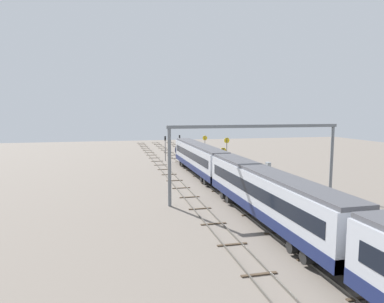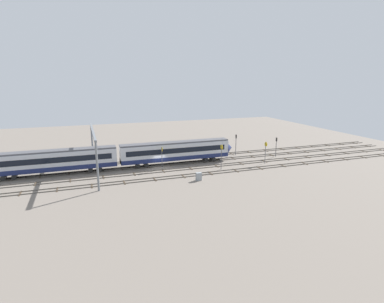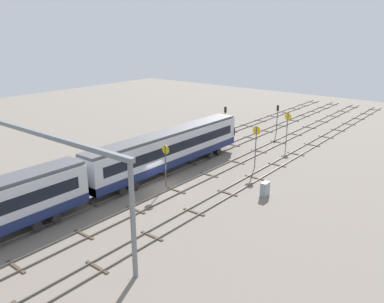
{
  "view_description": "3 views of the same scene",
  "coord_description": "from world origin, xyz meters",
  "px_view_note": "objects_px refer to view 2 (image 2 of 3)",
  "views": [
    {
      "loc": [
        -48.61,
        15.62,
        10.23
      ],
      "look_at": [
        6.89,
        2.66,
        3.42
      ],
      "focal_mm": 32.04,
      "sensor_mm": 36.0,
      "label": 1
    },
    {
      "loc": [
        -14.96,
        -62.32,
        18.59
      ],
      "look_at": [
        7.75,
        2.1,
        2.53
      ],
      "focal_mm": 29.55,
      "sensor_mm": 36.0,
      "label": 2
    },
    {
      "loc": [
        -28.64,
        -27.23,
        16.36
      ],
      "look_at": [
        6.43,
        0.72,
        2.2
      ],
      "focal_mm": 36.3,
      "sensor_mm": 36.0,
      "label": 3
    }
  ],
  "objects_px": {
    "train": "(56,162)",
    "speed_sign_near_foreground": "(266,149)",
    "relay_cabinet": "(199,177)",
    "speed_sign_far_trackside": "(162,154)",
    "speed_sign_mid_trackside": "(221,153)",
    "signal_light_trackside_approach": "(276,144)",
    "signal_light_trackside_departure": "(236,142)",
    "overhead_gantry": "(94,141)"
  },
  "relations": [
    {
      "from": "train",
      "to": "speed_sign_near_foreground",
      "type": "bearing_deg",
      "value": -8.26
    },
    {
      "from": "train",
      "to": "speed_sign_near_foreground",
      "type": "height_order",
      "value": "train"
    },
    {
      "from": "train",
      "to": "relay_cabinet",
      "type": "xyz_separation_m",
      "value": [
        24.88,
        -12.5,
        -1.92
      ]
    },
    {
      "from": "train",
      "to": "speed_sign_far_trackside",
      "type": "distance_m",
      "value": 20.58
    },
    {
      "from": "speed_sign_near_foreground",
      "to": "speed_sign_mid_trackside",
      "type": "xyz_separation_m",
      "value": [
        -11.17,
        -1.16,
        0.26
      ]
    },
    {
      "from": "train",
      "to": "speed_sign_far_trackside",
      "type": "relative_size",
      "value": 16.05
    },
    {
      "from": "signal_light_trackside_approach",
      "to": "signal_light_trackside_departure",
      "type": "distance_m",
      "value": 9.56
    },
    {
      "from": "overhead_gantry",
      "to": "speed_sign_near_foreground",
      "type": "xyz_separation_m",
      "value": [
        35.83,
        -3.92,
        -3.39
      ]
    },
    {
      "from": "speed_sign_near_foreground",
      "to": "signal_light_trackside_departure",
      "type": "height_order",
      "value": "signal_light_trackside_departure"
    },
    {
      "from": "speed_sign_near_foreground",
      "to": "speed_sign_far_trackside",
      "type": "relative_size",
      "value": 1.04
    },
    {
      "from": "speed_sign_near_foreground",
      "to": "relay_cabinet",
      "type": "relative_size",
      "value": 3.31
    },
    {
      "from": "signal_light_trackside_departure",
      "to": "relay_cabinet",
      "type": "distance_m",
      "value": 21.95
    },
    {
      "from": "train",
      "to": "signal_light_trackside_approach",
      "type": "bearing_deg",
      "value": -2.06
    },
    {
      "from": "relay_cabinet",
      "to": "overhead_gantry",
      "type": "bearing_deg",
      "value": 150.17
    },
    {
      "from": "signal_light_trackside_departure",
      "to": "relay_cabinet",
      "type": "relative_size",
      "value": 3.47
    },
    {
      "from": "train",
      "to": "relay_cabinet",
      "type": "relative_size",
      "value": 51.24
    },
    {
      "from": "signal_light_trackside_approach",
      "to": "signal_light_trackside_departure",
      "type": "bearing_deg",
      "value": 151.15
    },
    {
      "from": "signal_light_trackside_approach",
      "to": "speed_sign_mid_trackside",
      "type": "bearing_deg",
      "value": -161.6
    },
    {
      "from": "speed_sign_mid_trackside",
      "to": "signal_light_trackside_approach",
      "type": "bearing_deg",
      "value": 18.4
    },
    {
      "from": "train",
      "to": "speed_sign_mid_trackside",
      "type": "distance_m",
      "value": 32.62
    },
    {
      "from": "speed_sign_near_foreground",
      "to": "signal_light_trackside_approach",
      "type": "relative_size",
      "value": 1.04
    },
    {
      "from": "overhead_gantry",
      "to": "signal_light_trackside_approach",
      "type": "xyz_separation_m",
      "value": [
        41.61,
        0.56,
        -3.59
      ]
    },
    {
      "from": "speed_sign_near_foreground",
      "to": "signal_light_trackside_departure",
      "type": "bearing_deg",
      "value": 105.88
    },
    {
      "from": "signal_light_trackside_approach",
      "to": "speed_sign_far_trackside",
      "type": "bearing_deg",
      "value": -177.63
    },
    {
      "from": "overhead_gantry",
      "to": "signal_light_trackside_approach",
      "type": "distance_m",
      "value": 41.77
    },
    {
      "from": "speed_sign_near_foreground",
      "to": "overhead_gantry",
      "type": "bearing_deg",
      "value": 173.75
    },
    {
      "from": "signal_light_trackside_departure",
      "to": "relay_cabinet",
      "type": "bearing_deg",
      "value": -135.19
    },
    {
      "from": "overhead_gantry",
      "to": "speed_sign_far_trackside",
      "type": "xyz_separation_m",
      "value": [
        13.26,
        -0.61,
        -3.53
      ]
    },
    {
      "from": "signal_light_trackside_approach",
      "to": "signal_light_trackside_departure",
      "type": "height_order",
      "value": "signal_light_trackside_departure"
    },
    {
      "from": "speed_sign_near_foreground",
      "to": "speed_sign_mid_trackside",
      "type": "bearing_deg",
      "value": -174.07
    },
    {
      "from": "overhead_gantry",
      "to": "signal_light_trackside_departure",
      "type": "bearing_deg",
      "value": 8.84
    },
    {
      "from": "overhead_gantry",
      "to": "speed_sign_far_trackside",
      "type": "relative_size",
      "value": 4.31
    },
    {
      "from": "relay_cabinet",
      "to": "speed_sign_far_trackside",
      "type": "bearing_deg",
      "value": 115.24
    },
    {
      "from": "train",
      "to": "speed_sign_mid_trackside",
      "type": "relative_size",
      "value": 14.33
    },
    {
      "from": "speed_sign_far_trackside",
      "to": "signal_light_trackside_departure",
      "type": "height_order",
      "value": "signal_light_trackside_departure"
    },
    {
      "from": "relay_cabinet",
      "to": "signal_light_trackside_departure",
      "type": "bearing_deg",
      "value": 44.81
    },
    {
      "from": "speed_sign_mid_trackside",
      "to": "speed_sign_far_trackside",
      "type": "bearing_deg",
      "value": 158.59
    },
    {
      "from": "train",
      "to": "signal_light_trackside_approach",
      "type": "relative_size",
      "value": 16.16
    },
    {
      "from": "speed_sign_mid_trackside",
      "to": "speed_sign_near_foreground",
      "type": "bearing_deg",
      "value": 5.93
    },
    {
      "from": "train",
      "to": "signal_light_trackside_approach",
      "type": "distance_m",
      "value": 48.75
    },
    {
      "from": "overhead_gantry",
      "to": "signal_light_trackside_departure",
      "type": "distance_m",
      "value": 33.81
    },
    {
      "from": "train",
      "to": "speed_sign_mid_trackside",
      "type": "xyz_separation_m",
      "value": [
        31.76,
        -7.39,
        0.84
      ]
    }
  ]
}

